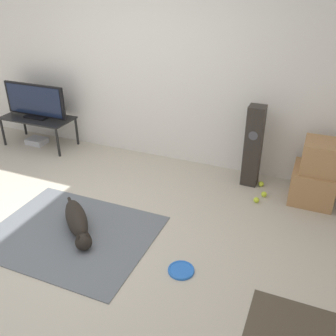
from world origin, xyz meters
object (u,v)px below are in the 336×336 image
object	(u,v)px
dog	(77,221)
tennis_ball_near_speaker	(256,200)
tennis_ball_by_boxes	(261,184)
tv_stand	(38,120)
frisbee	(181,270)
cardboard_box_upper	(321,156)
game_console	(37,141)
cardboard_box_lower	(313,184)
tennis_ball_loose_on_carpet	(264,194)
floor_speaker	(253,146)
tv	(35,101)

from	to	relation	value
dog	tennis_ball_near_speaker	xyz separation A→B (m)	(1.58, 1.24, -0.09)
tennis_ball_by_boxes	tv_stand	bearing A→B (deg)	-179.43
frisbee	tennis_ball_near_speaker	size ratio (longest dim) A/B	3.58
dog	frisbee	world-z (taller)	dog
cardboard_box_upper	game_console	distance (m)	4.06
frisbee	cardboard_box_lower	bearing A→B (deg)	60.34
game_console	tennis_ball_near_speaker	bearing A→B (deg)	-5.87
dog	cardboard_box_upper	distance (m)	2.69
tennis_ball_by_boxes	frisbee	bearing A→B (deg)	-102.20
tennis_ball_loose_on_carpet	tennis_ball_by_boxes	bearing A→B (deg)	108.01
tennis_ball_loose_on_carpet	cardboard_box_lower	bearing A→B (deg)	17.20
floor_speaker	tv_stand	world-z (taller)	floor_speaker
tennis_ball_near_speaker	cardboard_box_lower	bearing A→B (deg)	29.17
dog	tv	world-z (taller)	tv
cardboard_box_upper	tennis_ball_loose_on_carpet	bearing A→B (deg)	-165.25
dog	tennis_ball_by_boxes	distance (m)	2.26
frisbee	tv	size ratio (longest dim) A/B	0.23
floor_speaker	tennis_ball_near_speaker	distance (m)	0.65
frisbee	cardboard_box_lower	distance (m)	1.96
dog	tv_stand	distance (m)	2.40
tv_stand	tennis_ball_by_boxes	world-z (taller)	tv_stand
tennis_ball_by_boxes	dog	bearing A→B (deg)	-133.74
floor_speaker	tv_stand	size ratio (longest dim) A/B	0.94
dog	tv_stand	bearing A→B (deg)	137.96
tv	tennis_ball_by_boxes	xyz separation A→B (m)	(3.33, 0.03, -0.65)
tv	tennis_ball_near_speaker	bearing A→B (deg)	-6.11
cardboard_box_lower	floor_speaker	distance (m)	0.80
frisbee	cardboard_box_upper	size ratio (longest dim) A/B	0.58
dog	tv	distance (m)	2.45
dog	tennis_ball_near_speaker	world-z (taller)	dog
floor_speaker	game_console	world-z (taller)	floor_speaker
frisbee	tennis_ball_by_boxes	xyz separation A→B (m)	(0.38, 1.77, 0.02)
frisbee	tennis_ball_by_boxes	distance (m)	1.81
tv_stand	tv	world-z (taller)	tv
tennis_ball_near_speaker	tennis_ball_loose_on_carpet	world-z (taller)	same
dog	tv_stand	world-z (taller)	tv_stand
tv_stand	cardboard_box_lower	bearing A→B (deg)	-0.57
cardboard_box_lower	game_console	xyz separation A→B (m)	(-4.00, 0.04, -0.15)
tv_stand	tennis_ball_by_boxes	bearing A→B (deg)	0.57
game_console	tv	bearing A→B (deg)	2.95
dog	tennis_ball_by_boxes	size ratio (longest dim) A/B	10.90
dog	tennis_ball_loose_on_carpet	xyz separation A→B (m)	(1.63, 1.40, -0.09)
cardboard_box_lower	floor_speaker	xyz separation A→B (m)	(-0.74, 0.10, 0.31)
floor_speaker	tennis_ball_loose_on_carpet	distance (m)	0.58
tennis_ball_near_speaker	game_console	world-z (taller)	game_console
dog	cardboard_box_upper	world-z (taller)	cardboard_box_upper
tv	tennis_ball_by_boxes	bearing A→B (deg)	0.53
cardboard_box_upper	tv_stand	world-z (taller)	cardboard_box_upper
cardboard_box_upper	tv_stand	size ratio (longest dim) A/B	0.38
tv	tennis_ball_by_boxes	size ratio (longest dim) A/B	15.33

